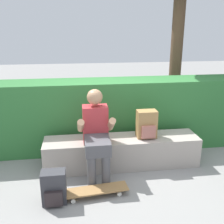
{
  "coord_description": "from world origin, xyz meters",
  "views": [
    {
      "loc": [
        -0.63,
        -3.21,
        1.96
      ],
      "look_at": [
        -0.15,
        0.23,
        0.85
      ],
      "focal_mm": 42.61,
      "sensor_mm": 36.0,
      "label": 1
    }
  ],
  "objects_px": {
    "bench_main": "(122,152)",
    "backpack_on_bench": "(147,125)",
    "backpack_on_ground": "(54,188)",
    "person_skater": "(96,132)",
    "skateboard_near_person": "(95,190)"
  },
  "relations": [
    {
      "from": "backpack_on_bench",
      "to": "backpack_on_ground",
      "type": "bearing_deg",
      "value": -149.45
    },
    {
      "from": "bench_main",
      "to": "backpack_on_bench",
      "type": "distance_m",
      "value": 0.54
    },
    {
      "from": "bench_main",
      "to": "skateboard_near_person",
      "type": "xyz_separation_m",
      "value": [
        -0.45,
        -0.71,
        -0.14
      ]
    },
    {
      "from": "bench_main",
      "to": "backpack_on_ground",
      "type": "relative_size",
      "value": 5.6
    },
    {
      "from": "backpack_on_bench",
      "to": "person_skater",
      "type": "bearing_deg",
      "value": -164.56
    },
    {
      "from": "bench_main",
      "to": "backpack_on_bench",
      "type": "relative_size",
      "value": 5.6
    },
    {
      "from": "skateboard_near_person",
      "to": "backpack_on_bench",
      "type": "xyz_separation_m",
      "value": [
        0.8,
        0.7,
        0.55
      ]
    },
    {
      "from": "backpack_on_bench",
      "to": "skateboard_near_person",
      "type": "bearing_deg",
      "value": -139.11
    },
    {
      "from": "backpack_on_bench",
      "to": "backpack_on_ground",
      "type": "height_order",
      "value": "backpack_on_bench"
    },
    {
      "from": "bench_main",
      "to": "backpack_on_ground",
      "type": "height_order",
      "value": "bench_main"
    },
    {
      "from": "backpack_on_ground",
      "to": "skateboard_near_person",
      "type": "bearing_deg",
      "value": 7.39
    },
    {
      "from": "backpack_on_bench",
      "to": "backpack_on_ground",
      "type": "xyz_separation_m",
      "value": [
        -1.29,
        -0.76,
        -0.43
      ]
    },
    {
      "from": "bench_main",
      "to": "backpack_on_bench",
      "type": "bearing_deg",
      "value": -1.51
    },
    {
      "from": "bench_main",
      "to": "backpack_on_bench",
      "type": "height_order",
      "value": "backpack_on_bench"
    },
    {
      "from": "bench_main",
      "to": "person_skater",
      "type": "bearing_deg",
      "value": -150.96
    }
  ]
}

